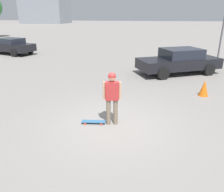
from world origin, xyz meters
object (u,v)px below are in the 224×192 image
car_parked_near (179,61)px  traffic_cone (204,88)px  skateboard (94,122)px  car_parked_far (11,46)px  person (112,94)px

car_parked_near → traffic_cone: size_ratio=7.21×
skateboard → car_parked_near: bearing=-122.6°
car_parked_near → car_parked_far: car_parked_near is taller
traffic_cone → car_parked_near: bearing=10.6°
person → traffic_cone: (3.20, -3.37, -0.66)m
person → traffic_cone: size_ratio=2.43×
person → traffic_cone: person is taller
car_parked_far → traffic_cone: car_parked_far is taller
skateboard → traffic_cone: (3.29, -3.95, 0.28)m
skateboard → person: bearing=-179.0°
person → skateboard: (-0.09, 0.58, -0.94)m
person → traffic_cone: bearing=32.6°
skateboard → car_parked_far: 15.25m
car_parked_far → traffic_cone: bearing=167.6°
car_parked_near → person: bearing=41.6°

